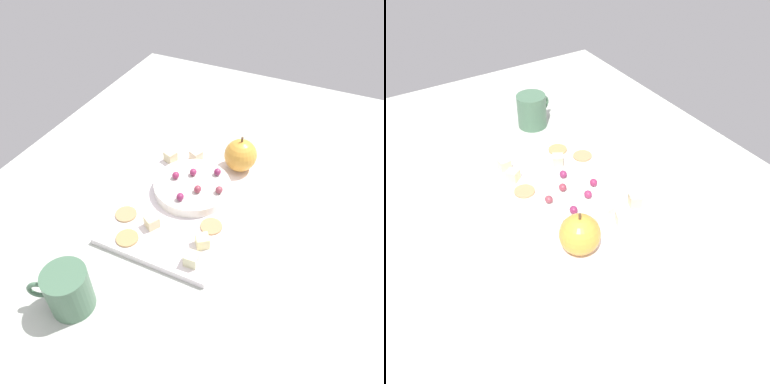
# 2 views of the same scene
# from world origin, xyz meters

# --- Properties ---
(table) EXTENTS (1.32, 1.00, 0.05)m
(table) POSITION_xyz_m (0.00, 0.00, 0.02)
(table) COLOR #B7BCB2
(table) RESTS_ON ground
(platter) EXTENTS (0.38, 0.24, 0.01)m
(platter) POSITION_xyz_m (0.01, 0.04, 0.05)
(platter) COLOR white
(platter) RESTS_ON table
(serving_dish) EXTENTS (0.17, 0.17, 0.02)m
(serving_dish) POSITION_xyz_m (0.03, 0.04, 0.07)
(serving_dish) COLOR white
(serving_dish) RESTS_ON platter
(apple_whole) EXTENTS (0.08, 0.08, 0.08)m
(apple_whole) POSITION_xyz_m (0.15, -0.03, 0.10)
(apple_whole) COLOR gold
(apple_whole) RESTS_ON platter
(apple_stem) EXTENTS (0.01, 0.00, 0.01)m
(apple_stem) POSITION_xyz_m (0.15, -0.03, 0.14)
(apple_stem) COLOR brown
(apple_stem) RESTS_ON apple_whole
(cheese_cube_0) EXTENTS (0.03, 0.03, 0.02)m
(cheese_cube_0) POSITION_xyz_m (0.11, 0.13, 0.07)
(cheese_cube_0) COLOR beige
(cheese_cube_0) RESTS_ON platter
(cheese_cube_1) EXTENTS (0.03, 0.03, 0.02)m
(cheese_cube_1) POSITION_xyz_m (-0.10, 0.07, 0.07)
(cheese_cube_1) COLOR beige
(cheese_cube_1) RESTS_ON platter
(cheese_cube_2) EXTENTS (0.03, 0.03, 0.02)m
(cheese_cube_2) POSITION_xyz_m (-0.15, -0.04, 0.07)
(cheese_cube_2) COLOR beige
(cheese_cube_2) RESTS_ON platter
(cheese_cube_3) EXTENTS (0.03, 0.03, 0.02)m
(cheese_cube_3) POSITION_xyz_m (0.14, 0.08, 0.07)
(cheese_cube_3) COLOR beige
(cheese_cube_3) RESTS_ON platter
(cheese_cube_4) EXTENTS (0.03, 0.03, 0.02)m
(cheese_cube_4) POSITION_xyz_m (-0.10, -0.04, 0.07)
(cheese_cube_4) COLOR beige
(cheese_cube_4) RESTS_ON platter
(cracker_0) EXTENTS (0.04, 0.04, 0.00)m
(cracker_0) POSITION_xyz_m (-0.09, 0.13, 0.06)
(cracker_0) COLOR tan
(cracker_0) RESTS_ON platter
(cracker_1) EXTENTS (0.04, 0.04, 0.00)m
(cracker_1) POSITION_xyz_m (-0.15, 0.10, 0.06)
(cracker_1) COLOR tan
(cracker_1) RESTS_ON platter
(cracker_2) EXTENTS (0.04, 0.04, 0.00)m
(cracker_2) POSITION_xyz_m (-0.05, -0.04, 0.06)
(cracker_2) COLOR tan
(cracker_2) RESTS_ON platter
(grape_0) EXTENTS (0.02, 0.02, 0.02)m
(grape_0) POSITION_xyz_m (0.03, -0.03, 0.09)
(grape_0) COLOR #8E3C4A
(grape_0) RESTS_ON serving_dish
(grape_1) EXTENTS (0.02, 0.02, 0.02)m
(grape_1) POSITION_xyz_m (0.08, -0.00, 0.09)
(grape_1) COLOR #822751
(grape_1) RESTS_ON serving_dish
(grape_2) EXTENTS (0.02, 0.02, 0.02)m
(grape_2) POSITION_xyz_m (0.01, 0.02, 0.09)
(grape_2) COLOR #923647
(grape_2) RESTS_ON serving_dish
(grape_3) EXTENTS (0.02, 0.02, 0.02)m
(grape_3) POSITION_xyz_m (0.06, 0.05, 0.09)
(grape_3) COLOR #952C57
(grape_3) RESTS_ON serving_dish
(grape_4) EXTENTS (0.02, 0.02, 0.02)m
(grape_4) POSITION_xyz_m (-0.03, 0.04, 0.09)
(grape_4) COLOR #852753
(grape_4) RESTS_ON serving_dish
(grape_5) EXTENTS (0.02, 0.02, 0.02)m
(grape_5) POSITION_xyz_m (0.03, 0.08, 0.09)
(grape_5) COLOR #922851
(grape_5) RESTS_ON serving_dish
(cup) EXTENTS (0.08, 0.10, 0.09)m
(cup) POSITION_xyz_m (-0.30, 0.11, 0.09)
(cup) COLOR #476C51
(cup) RESTS_ON table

